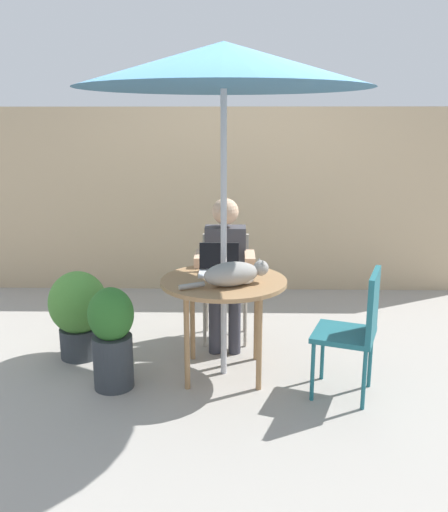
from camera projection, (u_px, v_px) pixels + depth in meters
ground_plane at (224, 373)px, 4.15m from camera, size 14.00×14.00×0.00m
fence_back at (228, 201)px, 6.00m from camera, size 5.49×0.08×2.00m
patio_table at (224, 289)px, 3.99m from camera, size 0.92×0.92×0.74m
patio_umbrella at (224, 66)px, 3.62m from camera, size 1.99×1.99×2.36m
chair_occupied at (226, 278)px, 4.76m from camera, size 0.40×0.40×0.90m
chair_empty at (357, 324)px, 3.69m from camera, size 0.51×0.51×0.90m
person_seated at (225, 264)px, 4.57m from camera, size 0.48×0.48×1.24m
laptop at (219, 264)px, 4.14m from camera, size 0.30×0.25×0.21m
cat at (235, 274)px, 3.81m from camera, size 0.62×0.33×0.17m
potted_plant_near_fence at (112, 335)px, 3.84m from camera, size 0.32×0.32×0.74m
potted_plant_by_chair at (78, 310)px, 4.35m from camera, size 0.46×0.46×0.71m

